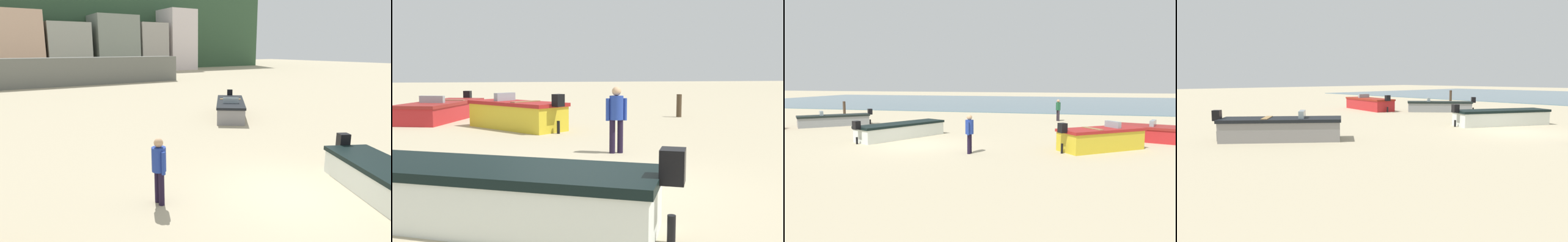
% 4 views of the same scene
% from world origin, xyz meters
% --- Properties ---
extents(ground_plane, '(160.00, 160.00, 0.00)m').
position_xyz_m(ground_plane, '(0.00, 0.00, 0.00)').
color(ground_plane, tan).
extents(tidal_water, '(80.00, 36.00, 0.06)m').
position_xyz_m(tidal_water, '(0.00, -36.00, 0.03)').
color(tidal_water, slate).
rests_on(tidal_water, ground).
extents(boat_grey_0, '(4.12, 3.95, 1.06)m').
position_xyz_m(boat_grey_0, '(8.27, -5.57, 0.38)').
color(boat_grey_0, gray).
rests_on(boat_grey_0, ground).
extents(boat_red_2, '(5.52, 3.26, 1.08)m').
position_xyz_m(boat_red_2, '(-11.96, -3.70, 0.39)').
color(boat_red_2, red).
rests_on(boat_red_2, ground).
extents(boat_yellow_3, '(3.89, 3.45, 1.27)m').
position_xyz_m(boat_yellow_3, '(-8.40, -0.81, 0.49)').
color(boat_yellow_3, gold).
rests_on(boat_yellow_3, ground).
extents(boat_white_5, '(3.44, 5.07, 1.11)m').
position_xyz_m(boat_white_5, '(1.58, -1.86, 0.40)').
color(boat_white_5, silver).
rests_on(boat_white_5, ground).
extents(mooring_post_near_water, '(0.21, 0.21, 1.38)m').
position_xyz_m(mooring_post_near_water, '(10.44, -9.92, 0.69)').
color(mooring_post_near_water, '#423326').
rests_on(mooring_post_near_water, ground).
extents(beach_walker_foreground, '(0.46, 0.51, 1.62)m').
position_xyz_m(beach_walker_foreground, '(-6.15, -12.26, 0.95)').
color(beach_walker_foreground, '#282028').
rests_on(beach_walker_foreground, ground).
extents(beach_walker_distant, '(0.35, 0.53, 1.62)m').
position_xyz_m(beach_walker_distant, '(-3.07, 1.35, 0.95)').
color(beach_walker_distant, black).
rests_on(beach_walker_distant, ground).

